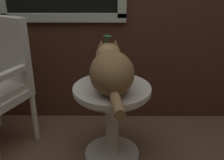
# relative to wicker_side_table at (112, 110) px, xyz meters

# --- Properties ---
(wicker_side_table) EXTENTS (0.53, 0.53, 0.57)m
(wicker_side_table) POSITION_rel_wicker_side_table_xyz_m (0.00, 0.00, 0.00)
(wicker_side_table) COLOR silver
(wicker_side_table) RESTS_ON ground_plane
(cat) EXTENTS (0.31, 0.65, 0.29)m
(cat) POSITION_rel_wicker_side_table_xyz_m (-0.00, -0.07, 0.32)
(cat) COLOR olive
(cat) RESTS_ON wicker_side_table
(pewter_vase_with_ivy) EXTENTS (0.14, 0.14, 0.32)m
(pewter_vase_with_ivy) POSITION_rel_wicker_side_table_xyz_m (-0.06, 0.14, 0.27)
(pewter_vase_with_ivy) COLOR #99999E
(pewter_vase_with_ivy) RESTS_ON wicker_side_table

